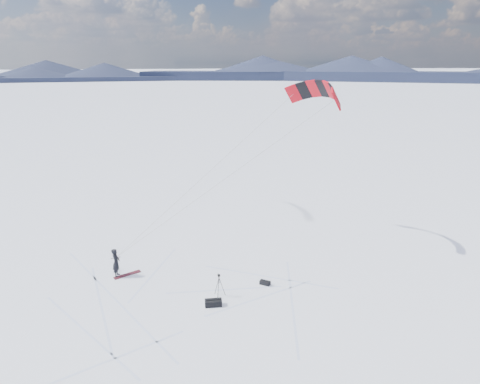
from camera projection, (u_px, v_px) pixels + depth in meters
name	position (u px, v px, depth m)	size (l,w,h in m)	color
ground	(180.00, 297.00, 21.96)	(1800.00, 1800.00, 0.00)	white
horizon_hills	(178.00, 249.00, 21.08)	(704.84, 706.81, 8.00)	black
snow_tracks	(173.00, 306.00, 21.14)	(17.62, 14.39, 0.01)	silver
snowkiter	(118.00, 276.00, 24.10)	(0.65, 0.42, 1.78)	black
snowboard	(127.00, 275.00, 24.20)	(1.63, 0.30, 0.04)	maroon
tripod	(219.00, 282.00, 21.74)	(0.57, 0.64, 1.34)	black
gear_bag_a	(213.00, 303.00, 21.09)	(0.96, 0.60, 0.40)	black
gear_bag_b	(265.00, 283.00, 23.12)	(0.63, 0.64, 0.28)	black
power_kite	(317.00, 93.00, 26.61)	(14.92, 5.53, 9.97)	red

